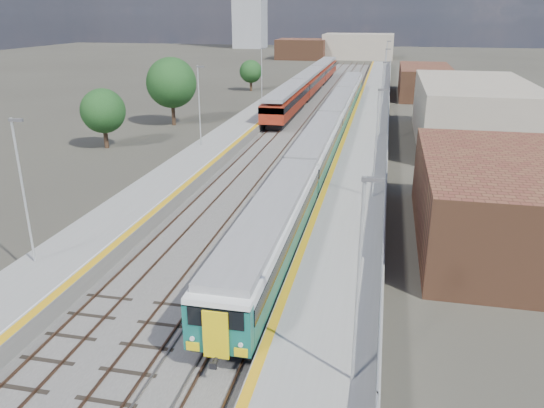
% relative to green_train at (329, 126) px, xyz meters
% --- Properties ---
extents(ground, '(320.00, 320.00, 0.00)m').
position_rel_green_train_xyz_m(ground, '(-1.50, 9.68, -2.11)').
color(ground, '#47443A').
rests_on(ground, ground).
extents(ballast_bed, '(10.50, 155.00, 0.06)m').
position_rel_green_train_xyz_m(ballast_bed, '(-3.75, 12.18, -2.08)').
color(ballast_bed, '#565451').
rests_on(ballast_bed, ground).
extents(tracks, '(8.96, 160.00, 0.17)m').
position_rel_green_train_xyz_m(tracks, '(-3.15, 13.86, -2.01)').
color(tracks, '#4C3323').
rests_on(tracks, ground).
extents(platform_right, '(4.70, 155.00, 8.52)m').
position_rel_green_train_xyz_m(platform_right, '(3.78, 12.18, -1.58)').
color(platform_right, slate).
rests_on(platform_right, ground).
extents(platform_left, '(4.30, 155.00, 8.52)m').
position_rel_green_train_xyz_m(platform_left, '(-10.55, 12.17, -1.60)').
color(platform_left, slate).
rests_on(platform_left, ground).
extents(buildings, '(72.00, 185.50, 40.00)m').
position_rel_green_train_xyz_m(buildings, '(-19.62, 98.28, 8.59)').
color(buildings, brown).
rests_on(buildings, ground).
extents(green_train, '(2.73, 75.97, 3.00)m').
position_rel_green_train_xyz_m(green_train, '(0.00, 0.00, 0.00)').
color(green_train, black).
rests_on(green_train, ground).
extents(red_train, '(2.99, 60.55, 3.77)m').
position_rel_green_train_xyz_m(red_train, '(-7.00, 34.34, 0.12)').
color(red_train, black).
rests_on(red_train, ground).
extents(tree_a, '(4.46, 4.46, 6.05)m').
position_rel_green_train_xyz_m(tree_a, '(-22.17, -5.63, 1.69)').
color(tree_a, '#382619').
rests_on(tree_a, ground).
extents(tree_b, '(6.01, 6.01, 8.15)m').
position_rel_green_train_xyz_m(tree_b, '(-19.83, 6.76, 3.02)').
color(tree_b, '#382619').
rests_on(tree_b, ground).
extents(tree_c, '(3.91, 3.91, 5.31)m').
position_rel_green_train_xyz_m(tree_c, '(-17.86, 37.69, 1.22)').
color(tree_c, '#382619').
rests_on(tree_c, ground).
extents(tree_d, '(3.91, 3.91, 5.30)m').
position_rel_green_train_xyz_m(tree_d, '(21.57, 25.64, 1.22)').
color(tree_d, '#382619').
rests_on(tree_d, ground).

